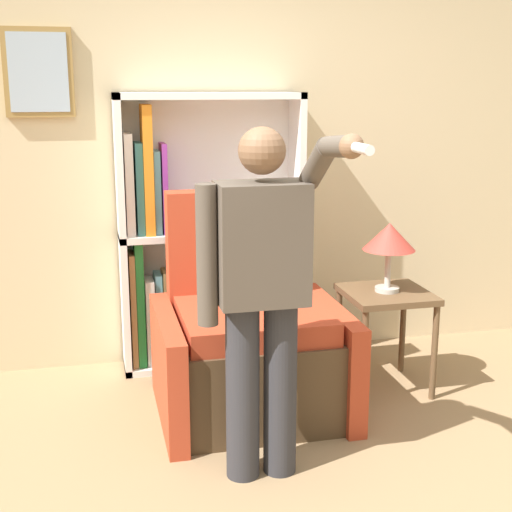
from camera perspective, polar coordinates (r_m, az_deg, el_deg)
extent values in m
cube|color=beige|center=(4.51, -2.13, 9.28)|extent=(8.00, 0.06, 2.80)
cube|color=olive|center=(4.37, -17.01, 13.87)|extent=(0.39, 0.04, 0.50)
cube|color=#9EB2C6|center=(4.35, -17.02, 13.87)|extent=(0.33, 0.01, 0.44)
cube|color=white|center=(4.33, -10.66, 1.46)|extent=(0.04, 0.28, 1.69)
cube|color=white|center=(4.50, 3.21, 2.14)|extent=(0.04, 0.28, 1.69)
cube|color=white|center=(4.51, -3.88, 2.15)|extent=(1.12, 0.01, 1.69)
cube|color=white|center=(4.62, -3.44, -8.26)|extent=(1.12, 0.28, 0.04)
cube|color=white|center=(4.38, -3.59, 1.82)|extent=(1.12, 0.28, 0.04)
cube|color=white|center=(4.29, -3.76, 12.67)|extent=(1.12, 0.28, 0.04)
cube|color=#9E7A47|center=(4.44, -9.81, -4.21)|extent=(0.03, 0.21, 0.71)
cube|color=#238438|center=(4.44, -9.27, -3.78)|extent=(0.05, 0.20, 0.77)
cube|color=white|center=(4.48, -8.47, -5.16)|extent=(0.05, 0.18, 0.54)
cube|color=#5B99A8|center=(4.48, -7.78, -4.92)|extent=(0.04, 0.16, 0.57)
cube|color=#9E7A47|center=(4.48, -7.24, -4.81)|extent=(0.03, 0.19, 0.58)
cube|color=white|center=(4.28, -10.12, 5.66)|extent=(0.05, 0.17, 0.59)
cube|color=#337070|center=(4.28, -9.33, 5.34)|extent=(0.04, 0.20, 0.54)
cube|color=orange|center=(4.27, -8.68, 6.82)|extent=(0.06, 0.23, 0.76)
cube|color=#5B99A8|center=(4.30, -7.95, 5.09)|extent=(0.04, 0.19, 0.49)
cube|color=purple|center=(4.30, -7.38, 5.39)|extent=(0.03, 0.20, 0.53)
cube|color=#4C3823|center=(3.88, -0.37, -9.14)|extent=(0.79, 0.81, 0.48)
cube|color=#B23D23|center=(3.74, -0.24, -5.15)|extent=(0.75, 0.69, 0.12)
cube|color=#B23D23|center=(4.07, -1.52, -1.17)|extent=(0.79, 0.16, 0.93)
cube|color=#B23D23|center=(3.79, -7.04, -8.98)|extent=(0.10, 0.89, 0.57)
cube|color=#B23D23|center=(3.98, 5.98, -7.87)|extent=(0.10, 0.89, 0.57)
cylinder|color=#2D2D33|center=(3.22, -1.08, -10.79)|extent=(0.15, 0.15, 0.82)
cylinder|color=#2D2D33|center=(3.25, 1.94, -10.50)|extent=(0.15, 0.15, 0.82)
cube|color=#51473D|center=(3.02, 0.47, 1.02)|extent=(0.38, 0.24, 0.52)
sphere|color=brown|center=(2.96, 0.48, 8.42)|extent=(0.20, 0.20, 0.20)
cylinder|color=#51473D|center=(2.98, -3.95, 0.02)|extent=(0.09, 0.09, 0.60)
cylinder|color=#51473D|center=(2.91, 4.97, 7.31)|extent=(0.09, 0.28, 0.23)
cylinder|color=#51473D|center=(2.67, 6.65, 8.69)|extent=(0.08, 0.27, 0.10)
sphere|color=brown|center=(2.55, 7.65, 8.69)|extent=(0.09, 0.09, 0.09)
cylinder|color=white|center=(2.46, 8.44, 8.50)|extent=(0.04, 0.15, 0.04)
cube|color=brown|center=(4.13, 10.42, -3.03)|extent=(0.47, 0.47, 0.04)
cylinder|color=brown|center=(3.97, 8.65, -8.16)|extent=(0.04, 0.04, 0.55)
cylinder|color=brown|center=(4.14, 14.08, -7.52)|extent=(0.04, 0.04, 0.55)
cylinder|color=brown|center=(4.33, 6.60, -6.20)|extent=(0.04, 0.04, 0.55)
cylinder|color=brown|center=(4.49, 11.66, -5.70)|extent=(0.04, 0.04, 0.55)
cylinder|color=#B7B2A8|center=(4.13, 10.44, -2.62)|extent=(0.14, 0.14, 0.02)
cylinder|color=#B7B2A8|center=(4.09, 10.51, -0.99)|extent=(0.03, 0.03, 0.22)
cone|color=#B2382D|center=(4.05, 10.62, 1.54)|extent=(0.30, 0.30, 0.15)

